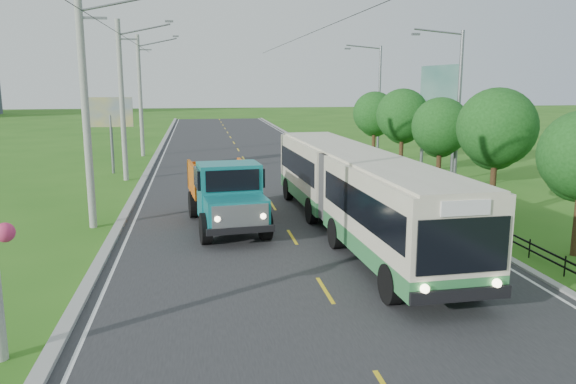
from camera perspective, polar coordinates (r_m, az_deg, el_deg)
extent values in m
plane|color=#2B6618|center=(17.37, 3.79, -9.98)|extent=(240.00, 240.00, 0.00)
cube|color=#28282B|center=(36.50, -3.24, 1.32)|extent=(14.00, 120.00, 0.02)
cube|color=#9E9E99|center=(36.47, -14.57, 1.07)|extent=(0.40, 120.00, 0.15)
cube|color=#9E9E99|center=(37.90, 7.57, 1.66)|extent=(0.30, 120.00, 0.10)
cube|color=silver|center=(36.43, -13.70, 1.01)|extent=(0.12, 120.00, 0.00)
cube|color=silver|center=(37.76, 6.85, 1.61)|extent=(0.12, 120.00, 0.00)
cube|color=yellow|center=(17.36, 3.79, -9.91)|extent=(0.12, 2.20, 0.00)
cube|color=black|center=(32.54, 12.05, 0.39)|extent=(0.04, 40.00, 0.60)
sphere|color=#D83366|center=(13.85, -26.82, -3.69)|extent=(0.44, 0.44, 0.44)
cylinder|color=gray|center=(25.23, -19.88, 7.66)|extent=(0.32, 0.32, 10.00)
cube|color=slate|center=(25.24, -19.31, 16.36)|extent=(1.20, 0.10, 0.10)
cylinder|color=gray|center=(37.08, -16.52, 8.79)|extent=(0.32, 0.32, 10.00)
cube|color=slate|center=(37.09, -16.06, 14.70)|extent=(1.20, 0.10, 0.10)
cube|color=slate|center=(36.98, -11.98, 16.61)|extent=(0.50, 0.18, 0.12)
cylinder|color=gray|center=(49.00, -14.78, 9.36)|extent=(0.32, 0.32, 10.00)
cube|color=slate|center=(49.01, -14.41, 13.83)|extent=(1.20, 0.10, 0.10)
cube|color=slate|center=(48.93, -11.33, 15.26)|extent=(0.50, 0.18, 0.12)
cylinder|color=#382314|center=(27.72, 20.10, 0.99)|extent=(0.28, 0.28, 3.36)
sphere|color=#154614|center=(27.42, 20.46, 6.18)|extent=(3.60, 3.60, 3.60)
sphere|color=#154614|center=(28.01, 20.21, 4.80)|extent=(2.64, 2.64, 2.64)
cylinder|color=#382314|center=(33.03, 15.05, 2.54)|extent=(0.28, 0.28, 3.02)
sphere|color=#154614|center=(32.78, 15.25, 6.46)|extent=(3.24, 3.24, 3.24)
sphere|color=#154614|center=(33.38, 15.15, 5.43)|extent=(2.38, 2.38, 2.38)
cylinder|color=#382314|center=(38.52, 11.42, 4.06)|extent=(0.28, 0.28, 3.25)
sphere|color=#154614|center=(38.30, 11.56, 7.68)|extent=(3.48, 3.48, 3.48)
sphere|color=#154614|center=(38.88, 11.54, 6.70)|extent=(2.55, 2.55, 2.55)
cylinder|color=#382314|center=(44.15, 8.69, 4.93)|extent=(0.28, 0.28, 3.08)
sphere|color=#154614|center=(43.97, 8.78, 7.93)|extent=(3.30, 3.30, 3.30)
sphere|color=#154614|center=(44.54, 8.81, 7.12)|extent=(2.42, 2.42, 2.42)
cylinder|color=slate|center=(33.16, 16.90, 7.67)|extent=(0.20, 0.20, 9.00)
cylinder|color=slate|center=(32.63, 15.06, 15.46)|extent=(2.80, 0.10, 0.34)
cube|color=slate|center=(32.12, 12.85, 15.37)|extent=(0.45, 0.16, 0.12)
cylinder|color=slate|center=(46.15, 9.24, 8.87)|extent=(0.20, 0.20, 9.00)
cylinder|color=slate|center=(45.77, 7.69, 14.41)|extent=(2.80, 0.10, 0.34)
cube|color=slate|center=(45.40, 6.07, 14.28)|extent=(0.45, 0.16, 0.12)
cylinder|color=silver|center=(25.73, 19.70, -3.11)|extent=(0.64, 0.64, 0.40)
sphere|color=#154614|center=(25.67, 19.74, -2.57)|extent=(0.44, 0.44, 0.44)
cylinder|color=silver|center=(32.78, 13.02, 0.25)|extent=(0.64, 0.64, 0.40)
sphere|color=#154614|center=(32.73, 13.04, 0.68)|extent=(0.44, 0.44, 0.44)
cylinder|color=silver|center=(40.19, 8.75, 2.39)|extent=(0.64, 0.64, 0.40)
sphere|color=#154614|center=(40.15, 8.76, 2.74)|extent=(0.44, 0.44, 0.44)
cylinder|color=slate|center=(40.42, -17.45, 4.63)|extent=(0.20, 0.20, 4.00)
cube|color=yellow|center=(40.25, -17.64, 7.74)|extent=(3.00, 0.15, 2.00)
cylinder|color=slate|center=(37.11, 16.46, 4.92)|extent=(0.24, 0.24, 5.00)
cylinder|color=slate|center=(41.65, 13.50, 5.71)|extent=(0.24, 0.24, 5.00)
cube|color=#144C47|center=(39.19, 15.14, 10.14)|extent=(0.20, 6.00, 3.00)
cube|color=#317B41|center=(19.16, 11.03, -5.28)|extent=(3.17, 8.60, 0.62)
cube|color=beige|center=(18.82, 11.19, -1.17)|extent=(3.17, 8.60, 2.19)
cube|color=black|center=(18.82, 11.20, -1.14)|extent=(3.19, 7.93, 1.08)
cube|color=#317B41|center=(27.77, 3.70, 0.04)|extent=(3.15, 8.04, 0.62)
cube|color=beige|center=(27.54, 3.74, 2.91)|extent=(3.15, 8.04, 2.19)
cube|color=black|center=(27.53, 3.74, 2.93)|extent=(3.16, 7.36, 1.08)
cube|color=#4C4C4C|center=(23.30, 6.64, 0.56)|extent=(2.71, 1.24, 2.70)
cube|color=black|center=(15.14, 17.38, -5.24)|extent=(2.55, 0.17, 1.47)
cylinder|color=black|center=(16.46, 10.38, -9.18)|extent=(0.41, 1.19, 1.18)
cylinder|color=black|center=(17.54, 18.26, -8.28)|extent=(0.41, 1.19, 1.18)
cylinder|color=black|center=(21.45, 4.89, -4.19)|extent=(0.41, 1.19, 1.18)
cylinder|color=black|center=(22.29, 11.23, -3.78)|extent=(0.41, 1.19, 1.18)
cylinder|color=black|center=(25.06, 2.42, -1.91)|extent=(0.41, 1.19, 1.18)
cylinder|color=black|center=(25.78, 7.95, -1.63)|extent=(0.41, 1.19, 1.18)
cylinder|color=black|center=(30.03, 0.04, 0.31)|extent=(0.41, 1.19, 1.18)
cylinder|color=black|center=(30.64, 4.73, 0.48)|extent=(0.41, 1.19, 1.18)
cube|color=#14777B|center=(21.93, -5.25, -2.09)|extent=(2.53, 1.83, 1.13)
cube|color=#14777B|center=(23.45, -6.01, 0.19)|extent=(2.67, 2.07, 2.27)
cube|color=black|center=(23.35, -6.03, 1.55)|extent=(2.88, 1.75, 0.79)
cube|color=black|center=(24.55, -6.30, -1.89)|extent=(1.84, 6.88, 0.28)
cube|color=orange|center=(26.19, -7.02, 1.45)|extent=(2.95, 3.66, 1.47)
cylinder|color=black|center=(22.13, -8.37, -3.70)|extent=(0.53, 1.28, 1.25)
cylinder|color=black|center=(22.52, -2.34, -3.32)|extent=(0.53, 1.28, 1.25)
cylinder|color=black|center=(26.51, -9.57, -1.25)|extent=(0.53, 1.28, 1.25)
cylinder|color=black|center=(26.84, -4.51, -0.97)|extent=(0.53, 1.28, 1.25)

